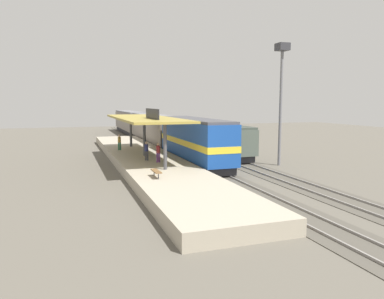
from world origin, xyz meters
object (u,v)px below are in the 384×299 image
Objects in this scene: platform_bench at (156,171)px; passenger_carriage_front at (153,129)px; passenger_carriage_rear at (130,122)px; locomotive at (195,141)px; person_walking at (146,150)px; person_waiting at (158,152)px; light_mast at (281,79)px; freight_car at (221,140)px; person_boarding at (119,141)px.

platform_bench is 27.58m from passenger_carriage_front.
passenger_carriage_front and passenger_carriage_rear have the same top height.
passenger_carriage_front is 1.00× the size of passenger_carriage_rear.
person_walking is (-5.05, -1.11, -0.56)m from locomotive.
person_waiting is (-4.31, -20.57, -0.46)m from passenger_carriage_front.
passenger_carriage_rear is at bearing 84.06° from person_waiting.
light_mast is 13.76m from person_waiting.
passenger_carriage_front is at bearing 90.00° from locomotive.
passenger_carriage_rear is 35.07m from freight_car.
person_waiting is (-8.91, -6.60, -0.12)m from freight_car.
light_mast reaches higher than passenger_carriage_rear.
passenger_carriage_front is (0.00, 18.00, -0.10)m from locomotive.
freight_car reaches higher than platform_bench.
person_walking is at bearing -80.90° from person_boarding.
passenger_carriage_rear is at bearing 82.83° from platform_bench.
person_walking is at bearing -97.20° from passenger_carriage_rear.
passenger_carriage_front reaches higher than freight_car.
passenger_carriage_rear is 1.71× the size of light_mast.
passenger_carriage_rear reaches higher than person_waiting.
person_boarding is (-6.36, 7.09, -0.56)m from locomotive.
person_boarding is (-10.96, 3.06, -0.12)m from freight_car.
locomotive is 5.20m from person_walking.
platform_bench is at bearing -123.98° from locomotive.
person_walking and person_boarding have the same top height.
light_mast is (3.20, -6.84, 6.43)m from freight_car.
locomotive is at bearing -90.00° from passenger_carriage_front.
light_mast is at bearing -19.77° from locomotive.
person_walking is at bearing 116.94° from person_waiting.
person_boarding is at bearing -101.34° from passenger_carriage_rear.
light_mast reaches higher than passenger_carriage_front.
passenger_carriage_rear is 11.70× the size of person_walking.
person_walking is (-5.05, -19.11, -0.46)m from passenger_carriage_front.
freight_car is at bearing -71.77° from passenger_carriage_front.
light_mast is (7.80, -2.80, 5.99)m from locomotive.
person_walking is 1.00× the size of person_boarding.
locomotive is 5.05m from person_waiting.
passenger_carriage_front is 11.70× the size of person_waiting.
freight_car is at bearing 36.56° from person_waiting.
person_waiting is (1.69, 6.33, 0.51)m from platform_bench.
passenger_carriage_rear is 11.70× the size of person_boarding.
light_mast is at bearing -34.94° from person_boarding.
person_boarding reaches higher than platform_bench.
passenger_carriage_rear reaches higher than platform_bench.
freight_car is at bearing 41.25° from locomotive.
passenger_carriage_rear is (0.00, 20.80, 0.00)m from passenger_carriage_front.
freight_car is 11.38m from person_boarding.
freight_car is 7.02× the size of person_boarding.
person_walking is 8.31m from person_boarding.
locomotive is 8.44× the size of person_waiting.
passenger_carriage_front reaches higher than person_boarding.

